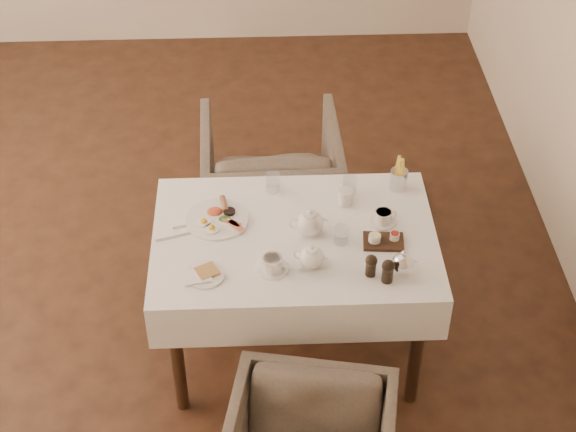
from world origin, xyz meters
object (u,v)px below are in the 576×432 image
(table, at_px, (294,254))
(armchair_far, at_px, (271,180))
(breakfast_plate, at_px, (218,218))
(teapot_centre, at_px, (310,222))

(table, xyz_separation_m, armchair_far, (-0.09, 0.93, -0.29))
(breakfast_plate, relative_size, teapot_centre, 1.70)
(table, distance_m, teapot_centre, 0.20)
(table, bearing_deg, armchair_far, 95.36)
(armchair_far, bearing_deg, table, 93.52)
(table, bearing_deg, breakfast_plate, 160.49)
(breakfast_plate, bearing_deg, table, -4.14)
(armchair_far, xyz_separation_m, breakfast_plate, (-0.26, -0.80, 0.41))
(table, xyz_separation_m, teapot_centre, (0.07, 0.01, 0.18))
(teapot_centre, bearing_deg, armchair_far, 94.96)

